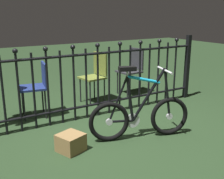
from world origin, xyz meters
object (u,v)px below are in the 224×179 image
(bicycle, at_px, (140,115))
(chair_olive, at_px, (96,73))
(display_crate, at_px, (71,143))
(chair_navy, at_px, (38,84))
(chair_charcoal, at_px, (132,67))

(bicycle, distance_m, chair_olive, 1.63)
(bicycle, xyz_separation_m, display_crate, (-0.87, 0.13, -0.20))
(chair_olive, bearing_deg, bicycle, -98.52)
(bicycle, relative_size, chair_navy, 1.53)
(bicycle, height_order, display_crate, bicycle)
(chair_olive, relative_size, chair_charcoal, 0.99)
(chair_charcoal, relative_size, display_crate, 3.29)
(chair_navy, height_order, display_crate, chair_navy)
(chair_olive, distance_m, chair_navy, 1.09)
(bicycle, distance_m, chair_navy, 1.65)
(chair_navy, bearing_deg, chair_charcoal, 8.21)
(chair_navy, bearing_deg, display_crate, -91.73)
(chair_charcoal, height_order, chair_navy, chair_charcoal)
(chair_olive, bearing_deg, display_crate, -127.11)
(chair_charcoal, relative_size, chair_navy, 1.06)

